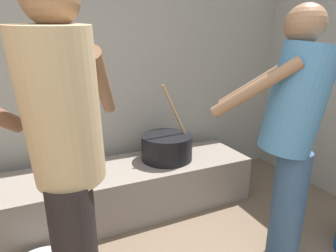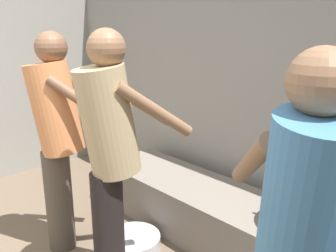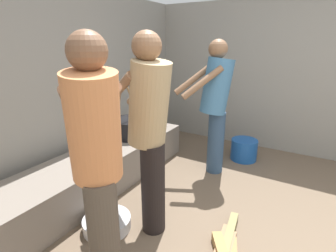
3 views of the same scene
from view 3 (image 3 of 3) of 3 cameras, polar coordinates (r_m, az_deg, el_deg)
name	(u,v)px [view 3 (image 3 of 3)]	position (r m, az deg, el deg)	size (l,w,h in m)	color
block_enclosure_rear	(41,92)	(3.01, -26.21, 6.79)	(5.08, 0.20, 2.14)	gray
hearth_ledge	(101,169)	(3.03, -14.62, -9.19)	(2.58, 0.60, 0.41)	slate
cooking_pot_main	(130,128)	(3.31, -8.28, -0.36)	(0.46, 0.46, 0.68)	black
cook_in_blue_shirt	(216,101)	(3.07, 10.44, 5.53)	(0.70, 0.69, 1.59)	navy
cook_in_orange_shirt	(97,155)	(1.58, -15.41, -6.21)	(0.70, 0.71, 1.63)	#4C4238
cook_in_tan_shirt	(149,125)	(2.02, -4.18, 0.17)	(0.51, 0.74, 1.64)	black
bucket_blue_plastic	(244,150)	(3.73, 16.35, -4.99)	(0.35, 0.35, 0.29)	#194C99
metal_mixing_bowl	(107,223)	(2.48, -13.26, -20.04)	(0.42, 0.42, 0.10)	#B7B7BC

